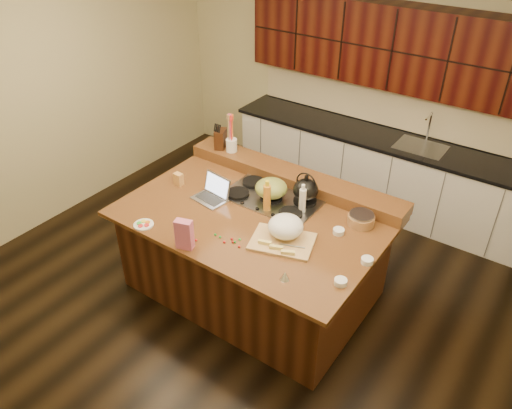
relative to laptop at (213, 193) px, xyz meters
The scene contains 30 objects.
room 0.60m from the laptop, ahead, with size 5.52×5.02×2.72m.
island 0.70m from the laptop, ahead, with size 2.40×1.60×0.92m.
back_ledge 0.84m from the laptop, 55.89° to the left, with size 2.40×0.30×0.12m, color black.
cooktop 0.56m from the laptop, 32.20° to the left, with size 0.92×0.52×0.05m.
back_counter 2.35m from the laptop, 70.83° to the left, with size 3.70×0.66×2.40m.
kettle 0.89m from the laptop, 28.96° to the left, with size 0.24×0.24×0.21m, color black.
green_bowl 0.56m from the laptop, 32.20° to the left, with size 0.31×0.31×0.17m, color olive.
laptop is the anchor object (origin of this frame).
oil_bottle 0.56m from the laptop, 12.49° to the left, with size 0.07×0.07×0.27m, color orange.
vinegar_bottle 0.88m from the laptop, 18.75° to the left, with size 0.06×0.06×0.25m, color silver.
wooden_tray 0.92m from the laptop, ahead, with size 0.61×0.52×0.21m.
ramekin_a 1.61m from the laptop, 13.63° to the right, with size 0.10×0.10×0.04m, color white.
ramekin_b 1.62m from the laptop, ahead, with size 0.10×0.10×0.04m, color white.
ramekin_c 1.27m from the laptop, ahead, with size 0.10×0.10×0.04m, color white.
strainer_bowl 1.42m from the laptop, 17.58° to the left, with size 0.24×0.24×0.09m, color #996B3F.
kitchen_timer 1.32m from the laptop, 25.97° to the right, with size 0.08×0.08×0.07m, color silver.
pink_bag 0.78m from the laptop, 68.07° to the right, with size 0.14×0.08×0.27m, color #C65D7D.
candy_plate 0.74m from the laptop, 107.74° to the right, with size 0.18×0.18×0.01m, color white.
package_box 0.44m from the laptop, behind, with size 0.09×0.06×0.13m, color #CA9047.
utensil_crock 0.77m from the laptop, 113.76° to the left, with size 0.12×0.12×0.14m, color white.
knife_block 0.85m from the laptop, 123.13° to the left, with size 0.10×0.17×0.21m, color black.
gumdrop_0 0.81m from the laptop, 35.14° to the right, with size 0.02×0.02×0.02m, color red.
gumdrop_1 0.64m from the laptop, 45.42° to the right, with size 0.02×0.02×0.02m, color #198C26.
gumdrop_2 0.68m from the laptop, 63.03° to the right, with size 0.02×0.02×0.02m, color red.
gumdrop_3 0.60m from the laptop, 49.03° to the right, with size 0.02×0.02×0.02m, color #198C26.
gumdrop_4 0.69m from the laptop, 37.43° to the right, with size 0.02×0.02×0.02m, color red.
gumdrop_5 0.72m from the laptop, 32.43° to the right, with size 0.02×0.02×0.02m, color #198C26.
gumdrop_6 0.73m from the laptop, 37.62° to the right, with size 0.02×0.02×0.02m, color red.
gumdrop_7 0.74m from the laptop, 36.42° to the right, with size 0.02×0.02×0.02m, color #198C26.
gumdrop_8 0.72m from the laptop, 43.20° to the right, with size 0.02×0.02×0.02m, color red.
Camera 1 is at (2.20, -3.06, 3.54)m, focal length 35.00 mm.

